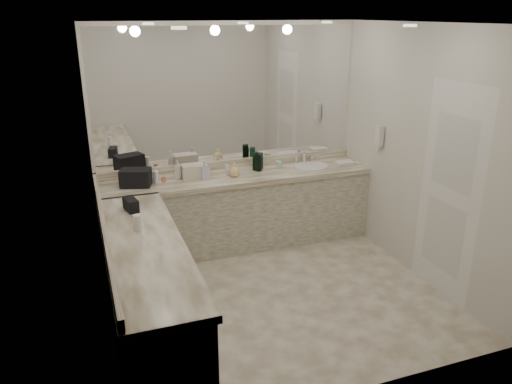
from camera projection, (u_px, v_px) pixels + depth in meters
name	position (u px, v px, depth m)	size (l,w,h in m)	color
floor	(275.00, 293.00, 5.07)	(3.20, 3.20, 0.00)	beige
ceiling	(279.00, 23.00, 4.19)	(3.20, 3.20, 0.00)	white
wall_back	(229.00, 135.00, 5.96)	(3.20, 0.02, 2.60)	silver
wall_left	(97.00, 190.00, 4.12)	(0.02, 3.00, 2.60)	silver
wall_right	(420.00, 155.00, 5.14)	(0.02, 3.00, 2.60)	silver
vanity_back_base	(238.00, 212.00, 5.99)	(3.20, 0.60, 0.84)	beige
vanity_back_top	(238.00, 177.00, 5.83)	(3.20, 0.64, 0.06)	beige
vanity_left_base	(147.00, 295.00, 4.25)	(0.60, 2.40, 0.84)	beige
vanity_left_top	(144.00, 247.00, 4.10)	(0.64, 2.42, 0.06)	beige
backsplash_back	(230.00, 164.00, 6.06)	(3.20, 0.04, 0.10)	beige
backsplash_left	(104.00, 229.00, 4.24)	(0.04, 3.00, 0.10)	beige
mirror_back	(229.00, 96.00, 5.78)	(3.12, 0.01, 1.55)	white
mirror_left	(92.00, 134.00, 3.96)	(0.01, 2.92, 1.55)	white
sink	(311.00, 167.00, 6.13)	(0.44, 0.44, 0.03)	white
faucet	(304.00, 157.00, 6.29)	(0.24, 0.16, 0.14)	silver
wall_phone	(379.00, 136.00, 5.73)	(0.06, 0.10, 0.24)	white
door	(449.00, 194.00, 4.78)	(0.02, 0.82, 2.10)	white
black_toiletry_bag	(136.00, 178.00, 5.40)	(0.32, 0.20, 0.18)	black
black_bag_spill	(131.00, 204.00, 4.76)	(0.10, 0.22, 0.12)	black
cream_cosmetic_case	(194.00, 171.00, 5.68)	(0.28, 0.17, 0.16)	beige
hand_towel	(345.00, 163.00, 6.20)	(0.22, 0.15, 0.04)	white
lotion_left	(137.00, 223.00, 4.30)	(0.07, 0.07, 0.15)	white
soap_bottle_a	(178.00, 170.00, 5.64)	(0.08, 0.08, 0.21)	silver
soap_bottle_b	(204.00, 170.00, 5.65)	(0.10, 0.10, 0.21)	silver
soap_bottle_c	(234.00, 170.00, 5.73)	(0.13, 0.13, 0.16)	#EECB83
green_bottle_0	(256.00, 162.00, 5.97)	(0.07, 0.07, 0.18)	#114125
green_bottle_1	(260.00, 161.00, 6.03)	(0.07, 0.07, 0.19)	#114125
green_bottle_2	(259.00, 163.00, 5.92)	(0.07, 0.07, 0.21)	#114125
green_bottle_3	(255.00, 161.00, 5.96)	(0.07, 0.07, 0.22)	#114125
amenity_bottle_0	(164.00, 179.00, 5.56)	(0.05, 0.05, 0.06)	#E57F66
amenity_bottle_1	(228.00, 172.00, 5.81)	(0.04, 0.04, 0.06)	silver
amenity_bottle_2	(227.00, 168.00, 5.91)	(0.05, 0.05, 0.08)	white
amenity_bottle_3	(195.00, 174.00, 5.72)	(0.06, 0.06, 0.07)	silver
amenity_bottle_4	(156.00, 177.00, 5.49)	(0.06, 0.06, 0.15)	silver
amenity_bottle_5	(147.00, 181.00, 5.47)	(0.06, 0.06, 0.07)	#E57F66
amenity_bottle_6	(279.00, 164.00, 6.07)	(0.06, 0.06, 0.08)	silver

